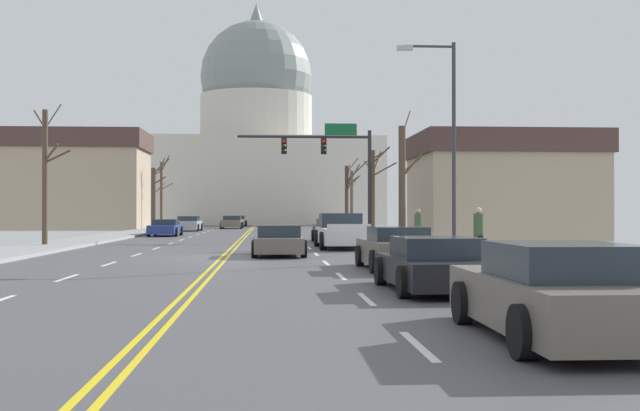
{
  "coord_description": "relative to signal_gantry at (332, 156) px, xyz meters",
  "views": [
    {
      "loc": [
        1.61,
        -28.55,
        1.7
      ],
      "look_at": [
        5.26,
        26.04,
        2.1
      ],
      "focal_mm": 43.44,
      "sensor_mm": 36.0,
      "label": 1
    }
  ],
  "objects": [
    {
      "name": "pickup_truck_near_01",
      "position": [
        -0.4,
        -9.99,
        -4.21
      ],
      "size": [
        2.34,
        5.82,
        1.6
      ],
      "color": "silver",
      "rests_on": "ground"
    },
    {
      "name": "sedan_near_05",
      "position": [
        0.04,
        -35.45,
        -4.33
      ],
      "size": [
        2.05,
        4.58,
        1.28
      ],
      "color": "#6B6056",
      "rests_on": "ground"
    },
    {
      "name": "street_lamp_right",
      "position": [
        2.54,
        -18.36,
        -0.31
      ],
      "size": [
        2.11,
        0.24,
        7.56
      ],
      "color": "#333338",
      "rests_on": "ground"
    },
    {
      "name": "capitol_building",
      "position": [
        -5.38,
        57.25,
        5.36
      ],
      "size": [
        31.82,
        20.46,
        29.28
      ],
      "color": "beige",
      "rests_on": "ground"
    },
    {
      "name": "sedan_oncoming_00",
      "position": [
        -10.81,
        8.13,
        -4.38
      ],
      "size": [
        2.07,
        4.63,
        1.14
      ],
      "color": "navy",
      "rests_on": "ground"
    },
    {
      "name": "sedan_near_03",
      "position": [
        -0.06,
        -23.12,
        -4.34
      ],
      "size": [
        2.03,
        4.38,
        1.25
      ],
      "color": "#6B6056",
      "rests_on": "ground"
    },
    {
      "name": "pedestrian_00",
      "position": [
        3.05,
        -10.57,
        -3.86
      ],
      "size": [
        0.35,
        0.34,
        1.66
      ],
      "color": "#4C4238",
      "rests_on": "ground"
    },
    {
      "name": "bare_tree_00",
      "position": [
        2.81,
        -7.83,
        -1.81
      ],
      "size": [
        1.28,
        1.4,
        6.65
      ],
      "color": "#4C3D2D",
      "rests_on": "ground"
    },
    {
      "name": "pedestrian_01",
      "position": [
        3.55,
        -18.9,
        -3.85
      ],
      "size": [
        0.35,
        0.34,
        1.69
      ],
      "color": "#4C4238",
      "rests_on": "ground"
    },
    {
      "name": "sedan_near_04",
      "position": [
        -0.24,
        -29.2,
        -4.39
      ],
      "size": [
        2.13,
        4.45,
        1.15
      ],
      "color": "black",
      "rests_on": "ground"
    },
    {
      "name": "sedan_oncoming_01",
      "position": [
        -10.61,
        21.46,
        -4.33
      ],
      "size": [
        2.19,
        4.33,
        1.27
      ],
      "color": "#9EA3A8",
      "rests_on": "ground"
    },
    {
      "name": "bare_tree_01",
      "position": [
        -13.45,
        20.73,
        -2.03
      ],
      "size": [
        1.56,
        1.33,
        6.05
      ],
      "color": "#4C3D2D",
      "rests_on": "ground"
    },
    {
      "name": "sedan_near_00",
      "position": [
        -0.31,
        -3.21,
        -4.33
      ],
      "size": [
        2.07,
        4.63,
        1.28
      ],
      "color": "black",
      "rests_on": "ground"
    },
    {
      "name": "bicycle_parked",
      "position": [
        2.65,
        -22.17,
        -4.44
      ],
      "size": [
        0.12,
        1.77,
        0.85
      ],
      "color": "black",
      "rests_on": "ground"
    },
    {
      "name": "signal_gantry",
      "position": [
        0.0,
        0.0,
        0.0
      ],
      "size": [
        7.91,
        0.41,
        6.75
      ],
      "color": "#28282D",
      "rests_on": "ground"
    },
    {
      "name": "sedan_oncoming_02",
      "position": [
        -7.34,
        30.7,
        -4.34
      ],
      "size": [
        2.16,
        4.28,
        1.24
      ],
      "color": "#6B6056",
      "rests_on": "ground"
    },
    {
      "name": "flank_building_01",
      "position": [
        10.43,
        0.68,
        -1.7
      ],
      "size": [
        10.67,
        8.47,
        6.37
      ],
      "color": "tan",
      "rests_on": "ground"
    },
    {
      "name": "ground",
      "position": [
        -5.38,
        -16.9,
        -4.91
      ],
      "size": [
        20.0,
        180.0,
        0.2
      ],
      "color": "#4A4A50"
    },
    {
      "name": "flank_building_00",
      "position": [
        -21.52,
        26.44,
        -0.38
      ],
      "size": [
        13.19,
        8.47,
        8.99
      ],
      "color": "tan",
      "rests_on": "ground"
    },
    {
      "name": "bare_tree_02",
      "position": [
        3.48,
        21.0,
        -1.87
      ],
      "size": [
        1.63,
        2.4,
        5.95
      ],
      "color": "brown",
      "rests_on": "ground"
    },
    {
      "name": "bare_tree_06",
      "position": [
        3.43,
        7.38,
        -1.71
      ],
      "size": [
        2.26,
        1.98,
        5.98
      ],
      "color": "#4C3D2D",
      "rests_on": "ground"
    },
    {
      "name": "bare_tree_04",
      "position": [
        3.51,
        25.82,
        -1.69
      ],
      "size": [
        1.28,
        2.08,
        6.46
      ],
      "color": "#423328",
      "rests_on": "ground"
    },
    {
      "name": "bare_tree_05",
      "position": [
        -14.24,
        -8.35,
        -1.49
      ],
      "size": [
        1.44,
        1.47,
        6.67
      ],
      "color": "#4C3D2D",
      "rests_on": "ground"
    },
    {
      "name": "sedan_oncoming_03",
      "position": [
        -7.29,
        41.98,
        -4.35
      ],
      "size": [
        2.14,
        4.59,
        1.2
      ],
      "color": "silver",
      "rests_on": "ground"
    },
    {
      "name": "bare_tree_03",
      "position": [
        -13.55,
        26.21,
        -1.42
      ],
      "size": [
        1.18,
        1.69,
        6.65
      ],
      "color": "#4C3D2D",
      "rests_on": "ground"
    },
    {
      "name": "sedan_near_02",
      "position": [
        -3.36,
        -15.91,
        -4.37
      ],
      "size": [
        2.05,
        4.47,
        1.17
      ],
      "color": "#6B6056",
      "rests_on": "ground"
    }
  ]
}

